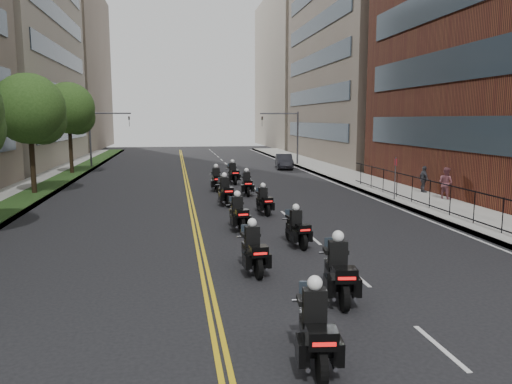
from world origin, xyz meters
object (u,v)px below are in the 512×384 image
at_px(pedestrian_c, 424,179).
at_px(pedestrian_b, 446,183).
at_px(motorcycle_8, 216,180).
at_px(parked_sedan, 284,161).
at_px(motorcycle_1, 338,273).
at_px(motorcycle_5, 264,202).
at_px(motorcycle_2, 253,251).
at_px(motorcycle_3, 297,229).
at_px(motorcycle_6, 225,192).
at_px(motorcycle_7, 247,185).
at_px(motorcycle_4, 238,215).
at_px(motorcycle_0, 315,331).
at_px(motorcycle_9, 233,174).

bearing_deg(pedestrian_c, pedestrian_b, -179.97).
xyz_separation_m(motorcycle_8, pedestrian_c, (13.06, -3.88, 0.28)).
xyz_separation_m(parked_sedan, pedestrian_b, (5.22, -20.67, 0.37)).
distance_m(motorcycle_1, pedestrian_b, 18.69).
bearing_deg(motorcycle_1, parked_sedan, 87.05).
bearing_deg(motorcycle_1, pedestrian_c, 63.51).
xyz_separation_m(motorcycle_5, parked_sedan, (6.14, 22.95, 0.08)).
distance_m(motorcycle_2, parked_sedan, 33.57).
xyz_separation_m(motorcycle_2, motorcycle_3, (2.18, 3.03, -0.04)).
bearing_deg(parked_sedan, motorcycle_3, -93.94).
height_order(motorcycle_5, motorcycle_6, motorcycle_6).
relative_size(motorcycle_3, motorcycle_5, 1.01).
height_order(motorcycle_7, pedestrian_c, pedestrian_c).
height_order(motorcycle_2, pedestrian_c, pedestrian_c).
distance_m(motorcycle_2, motorcycle_7, 16.21).
bearing_deg(parked_sedan, motorcycle_4, -99.07).
xyz_separation_m(motorcycle_5, pedestrian_b, (11.37, 2.28, 0.45)).
bearing_deg(motorcycle_3, motorcycle_5, 84.80).
bearing_deg(motorcycle_8, motorcycle_4, -91.83).
bearing_deg(motorcycle_7, motorcycle_0, -92.59).
xyz_separation_m(motorcycle_3, motorcycle_5, (-0.12, 6.57, -0.01)).
bearing_deg(pedestrian_c, motorcycle_4, 122.61).
relative_size(motorcycle_0, pedestrian_c, 1.42).
bearing_deg(motorcycle_6, motorcycle_2, -97.72).
xyz_separation_m(motorcycle_6, motorcycle_9, (1.52, 9.22, -0.00)).
xyz_separation_m(motorcycle_5, motorcycle_7, (0.06, 6.46, 0.05)).
bearing_deg(motorcycle_5, motorcycle_1, -96.91).
relative_size(motorcycle_3, motorcycle_8, 0.89).
bearing_deg(pedestrian_c, motorcycle_5, 113.44).
height_order(motorcycle_2, motorcycle_6, motorcycle_6).
bearing_deg(motorcycle_0, motorcycle_7, 92.08).
bearing_deg(motorcycle_6, motorcycle_5, -67.13).
bearing_deg(motorcycle_7, pedestrian_c, -5.60).
bearing_deg(motorcycle_8, pedestrian_b, -28.05).
relative_size(motorcycle_1, motorcycle_8, 1.03).
bearing_deg(pedestrian_c, motorcycle_2, 137.29).
bearing_deg(motorcycle_4, motorcycle_7, 73.46).
xyz_separation_m(motorcycle_1, pedestrian_c, (11.55, 17.33, 0.26)).
height_order(motorcycle_5, pedestrian_c, pedestrian_c).
height_order(motorcycle_8, parked_sedan, motorcycle_8).
relative_size(motorcycle_8, pedestrian_c, 1.45).
relative_size(motorcycle_9, parked_sedan, 0.58).
bearing_deg(motorcycle_5, parked_sedan, 68.93).
bearing_deg(motorcycle_7, motorcycle_6, -114.79).
bearing_deg(motorcycle_5, motorcycle_4, -122.99).
xyz_separation_m(motorcycle_1, motorcycle_7, (0.24, 18.87, -0.06)).
xyz_separation_m(motorcycle_0, motorcycle_4, (0.03, 12.32, -0.02)).
xyz_separation_m(motorcycle_3, motorcycle_7, (-0.06, 13.04, 0.05)).
bearing_deg(motorcycle_3, motorcycle_6, 94.35).
bearing_deg(motorcycle_7, motorcycle_9, 94.30).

